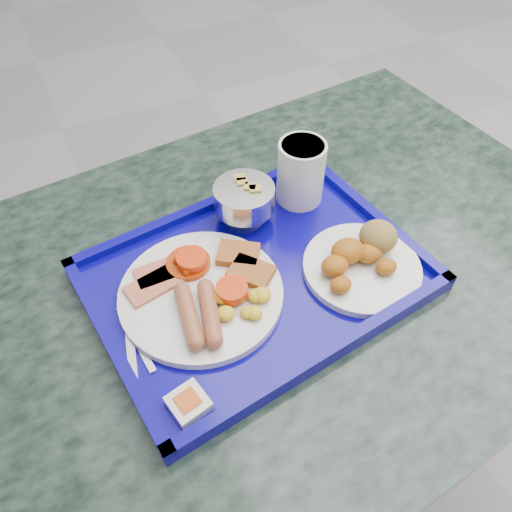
{
  "coord_description": "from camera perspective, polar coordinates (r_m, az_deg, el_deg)",
  "views": [
    {
      "loc": [
        -1.36,
        -0.7,
        1.27
      ],
      "look_at": [
        -1.17,
        -0.29,
        0.75
      ],
      "focal_mm": 35.0,
      "sensor_mm": 36.0,
      "label": 1
    }
  ],
  "objects": [
    {
      "name": "fruit_bowl",
      "position": [
        0.78,
        -1.35,
        6.63
      ],
      "size": [
        0.1,
        0.1,
        0.07
      ],
      "color": "#ADADAF",
      "rests_on": "tray"
    },
    {
      "name": "knife",
      "position": [
        0.68,
        -14.23,
        -8.9
      ],
      "size": [
        0.04,
        0.16,
        0.0
      ],
      "primitive_type": "cube",
      "rotation": [
        0.0,
        0.0,
        -0.2
      ],
      "color": "#ADADAF",
      "rests_on": "tray"
    },
    {
      "name": "table",
      "position": [
        0.9,
        1.26,
        -8.74
      ],
      "size": [
        1.18,
        0.85,
        0.69
      ],
      "rotation": [
        0.0,
        0.0,
        0.1
      ],
      "color": "slate",
      "rests_on": "floor"
    },
    {
      "name": "tray",
      "position": [
        0.73,
        0.0,
        -2.37
      ],
      "size": [
        0.5,
        0.4,
        0.03
      ],
      "rotation": [
        0.0,
        0.0,
        0.13
      ],
      "color": "#090287",
      "rests_on": "table"
    },
    {
      "name": "jam_packet",
      "position": [
        0.62,
        -7.74,
        -16.33
      ],
      "size": [
        0.05,
        0.05,
        0.02
      ],
      "rotation": [
        0.0,
        0.0,
        0.22
      ],
      "color": "white",
      "rests_on": "tray"
    },
    {
      "name": "main_plate",
      "position": [
        0.7,
        -5.81,
        -3.97
      ],
      "size": [
        0.23,
        0.23,
        0.04
      ],
      "rotation": [
        0.0,
        0.0,
        -0.3
      ],
      "color": "silver",
      "rests_on": "tray"
    },
    {
      "name": "bread_plate",
      "position": [
        0.74,
        12.1,
        -0.32
      ],
      "size": [
        0.17,
        0.17,
        0.06
      ],
      "rotation": [
        0.0,
        0.0,
        0.33
      ],
      "color": "silver",
      "rests_on": "tray"
    },
    {
      "name": "juice_cup",
      "position": [
        0.81,
        5.15,
        9.7
      ],
      "size": [
        0.08,
        0.08,
        0.11
      ],
      "color": "white",
      "rests_on": "tray"
    },
    {
      "name": "spoon",
      "position": [
        0.71,
        -14.4,
        -5.53
      ],
      "size": [
        0.03,
        0.15,
        0.01
      ],
      "rotation": [
        0.0,
        0.0,
        0.1
      ],
      "color": "#ADADAF",
      "rests_on": "tray"
    }
  ]
}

